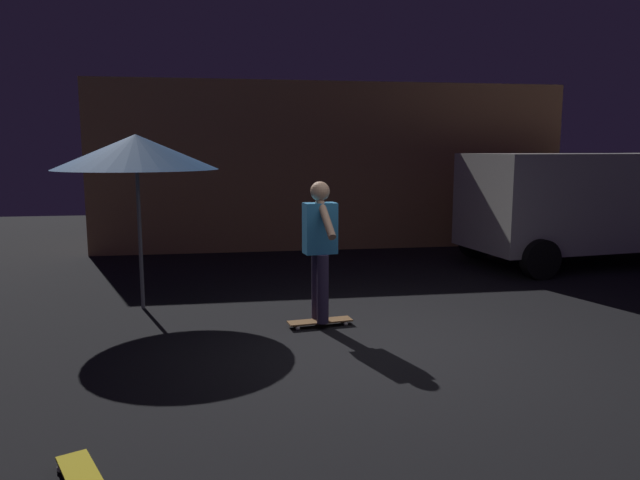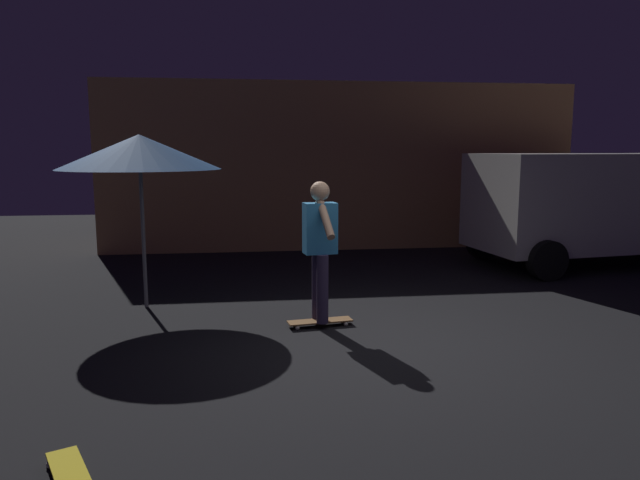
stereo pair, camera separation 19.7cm
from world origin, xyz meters
The scene contains 7 objects.
ground_plane centered at (0.00, 0.00, 0.00)m, with size 28.00×28.00×0.00m, color black.
low_building centered at (0.54, 8.09, 1.74)m, with size 10.00×3.56×3.48m.
parked_van centered at (4.94, 4.17, 1.16)m, with size 4.81×2.72×2.03m.
patio_umbrella centered at (-2.86, 2.12, 2.07)m, with size 2.10×2.10×2.30m.
skateboard_ridden centered at (-0.65, 0.95, 0.06)m, with size 0.80×0.31×0.07m.
skateboard_spare centered at (-2.66, -2.25, 0.06)m, with size 0.51×0.79×0.07m.
skater centered at (-0.65, 0.95, 1.04)m, with size 0.41×0.98×1.67m.
Camera 2 is at (-1.55, -5.92, 2.12)m, focal length 33.40 mm.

